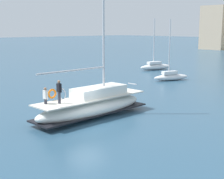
{
  "coord_description": "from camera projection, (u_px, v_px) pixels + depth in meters",
  "views": [
    {
      "loc": [
        17.01,
        -13.49,
        6.45
      ],
      "look_at": [
        -1.23,
        3.43,
        1.8
      ],
      "focal_mm": 52.97,
      "sensor_mm": 36.0,
      "label": 1
    }
  ],
  "objects": [
    {
      "name": "ground_plane",
      "position": [
        87.0,
        124.0,
        22.47
      ],
      "size": [
        400.0,
        400.0,
        0.0
      ],
      "primitive_type": "plane",
      "color": "#2D516B"
    },
    {
      "name": "main_sailboat",
      "position": [
        93.0,
        105.0,
        24.2
      ],
      "size": [
        2.75,
        9.68,
        11.91
      ],
      "color": "white",
      "rests_on": "ground"
    },
    {
      "name": "moored_sloop_far",
      "position": [
        171.0,
        76.0,
        41.1
      ],
      "size": [
        2.76,
        4.88,
        7.53
      ],
      "color": "white",
      "rests_on": "ground"
    },
    {
      "name": "moored_cutter_left",
      "position": [
        155.0,
        66.0,
        51.46
      ],
      "size": [
        2.7,
        5.72,
        7.87
      ],
      "color": "white",
      "rests_on": "ground"
    }
  ]
}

